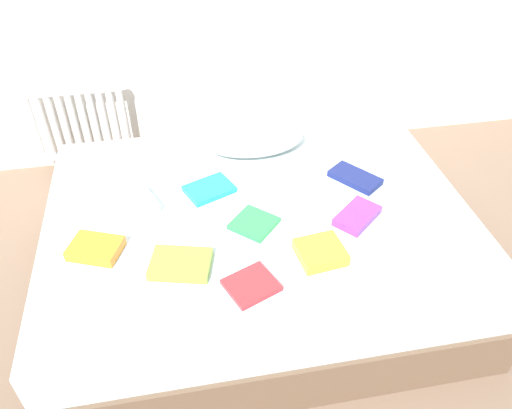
# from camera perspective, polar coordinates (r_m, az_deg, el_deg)

# --- Properties ---
(ground_plane) EXTENTS (8.00, 8.00, 0.00)m
(ground_plane) POSITION_cam_1_polar(r_m,az_deg,el_deg) (2.71, 0.19, -8.51)
(ground_plane) COLOR #7F6651
(bed) EXTENTS (2.00, 1.50, 0.50)m
(bed) POSITION_cam_1_polar(r_m,az_deg,el_deg) (2.53, 0.21, -4.78)
(bed) COLOR brown
(bed) RESTS_ON ground
(radiator) EXTENTS (0.60, 0.04, 0.50)m
(radiator) POSITION_cam_1_polar(r_m,az_deg,el_deg) (3.46, -19.36, 8.64)
(radiator) COLOR white
(radiator) RESTS_ON ground
(pillow) EXTENTS (0.55, 0.32, 0.15)m
(pillow) POSITION_cam_1_polar(r_m,az_deg,el_deg) (2.72, -0.30, 7.61)
(pillow) COLOR white
(pillow) RESTS_ON bed
(textbook_yellow) EXTENTS (0.21, 0.20, 0.05)m
(textbook_yellow) POSITION_cam_1_polar(r_m,az_deg,el_deg) (2.13, 7.31, -5.38)
(textbook_yellow) COLOR yellow
(textbook_yellow) RESTS_ON bed
(textbook_red) EXTENTS (0.24, 0.23, 0.02)m
(textbook_red) POSITION_cam_1_polar(r_m,az_deg,el_deg) (2.01, -0.54, -9.11)
(textbook_red) COLOR red
(textbook_red) RESTS_ON bed
(textbook_green) EXTENTS (0.25, 0.25, 0.02)m
(textbook_green) POSITION_cam_1_polar(r_m,az_deg,el_deg) (2.26, -0.23, -2.14)
(textbook_green) COLOR green
(textbook_green) RESTS_ON bed
(textbook_purple) EXTENTS (0.26, 0.25, 0.04)m
(textbook_purple) POSITION_cam_1_polar(r_m,az_deg,el_deg) (2.34, 11.40, -1.26)
(textbook_purple) COLOR purple
(textbook_purple) RESTS_ON bed
(textbook_navy) EXTENTS (0.26, 0.28, 0.03)m
(textbook_navy) POSITION_cam_1_polar(r_m,az_deg,el_deg) (2.57, 11.16, 3.01)
(textbook_navy) COLOR navy
(textbook_navy) RESTS_ON bed
(textbook_lime) EXTENTS (0.28, 0.23, 0.04)m
(textbook_lime) POSITION_cam_1_polar(r_m,az_deg,el_deg) (2.09, -8.53, -6.67)
(textbook_lime) COLOR #8CC638
(textbook_lime) RESTS_ON bed
(textbook_white) EXTENTS (0.24, 0.24, 0.05)m
(textbook_white) POSITION_cam_1_polar(r_m,az_deg,el_deg) (2.41, -13.62, -0.05)
(textbook_white) COLOR white
(textbook_white) RESTS_ON bed
(textbook_orange) EXTENTS (0.25, 0.22, 0.05)m
(textbook_orange) POSITION_cam_1_polar(r_m,az_deg,el_deg) (2.23, -17.72, -4.76)
(textbook_orange) COLOR orange
(textbook_orange) RESTS_ON bed
(textbook_teal) EXTENTS (0.27, 0.23, 0.03)m
(textbook_teal) POSITION_cam_1_polar(r_m,az_deg,el_deg) (2.46, -5.32, 1.76)
(textbook_teal) COLOR teal
(textbook_teal) RESTS_ON bed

